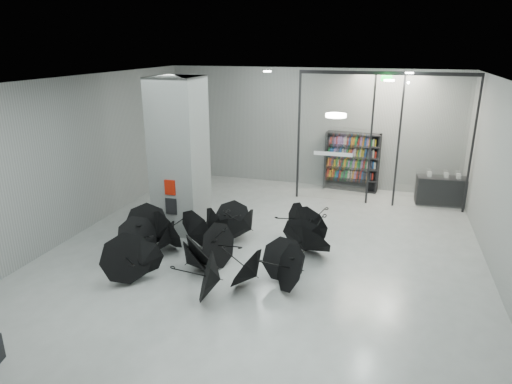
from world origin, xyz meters
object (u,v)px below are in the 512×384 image
(bookshelf, at_px, (352,162))
(shop_counter, at_px, (441,191))
(column, at_px, (180,156))
(umbrella_cluster, at_px, (219,248))

(bookshelf, distance_m, shop_counter, 2.94)
(column, distance_m, shop_counter, 8.06)
(bookshelf, distance_m, umbrella_cluster, 6.71)
(column, xyz_separation_m, bookshelf, (3.99, 4.75, -1.02))
(column, bearing_deg, bookshelf, 49.95)
(column, bearing_deg, umbrella_cluster, -42.60)
(shop_counter, bearing_deg, column, -153.20)
(bookshelf, height_order, umbrella_cluster, bookshelf)
(column, height_order, shop_counter, column)
(bookshelf, bearing_deg, umbrella_cluster, -104.28)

